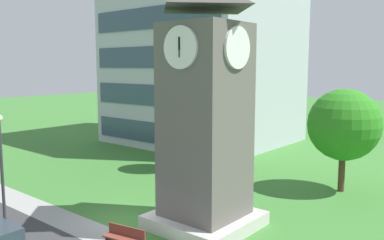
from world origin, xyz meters
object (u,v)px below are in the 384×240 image
(park_bench, at_px, (124,238))
(street_lamp, at_px, (1,154))
(clock_tower, at_px, (205,121))
(tree_streetside, at_px, (222,108))
(tree_by_building, at_px, (344,125))
(tree_near_tower, at_px, (178,120))

(park_bench, height_order, street_lamp, street_lamp)
(clock_tower, height_order, street_lamp, clock_tower)
(street_lamp, height_order, tree_streetside, tree_streetside)
(park_bench, height_order, tree_streetside, tree_streetside)
(tree_by_building, bearing_deg, park_bench, -106.58)
(park_bench, height_order, tree_by_building, tree_by_building)
(tree_by_building, xyz_separation_m, tree_streetside, (-10.29, 2.47, 0.10))
(street_lamp, relative_size, tree_streetside, 0.81)
(clock_tower, bearing_deg, street_lamp, -145.49)
(clock_tower, relative_size, tree_near_tower, 2.12)
(tree_by_building, relative_size, tree_streetside, 0.96)
(park_bench, height_order, tree_near_tower, tree_near_tower)
(park_bench, xyz_separation_m, tree_streetside, (-6.39, 15.57, 3.55))
(street_lamp, bearing_deg, tree_near_tower, 88.77)
(park_bench, bearing_deg, tree_streetside, 112.31)
(tree_streetside, bearing_deg, park_bench, -67.69)
(clock_tower, bearing_deg, tree_near_tower, 138.62)
(tree_streetside, bearing_deg, tree_by_building, -13.51)
(clock_tower, distance_m, street_lamp, 9.70)
(clock_tower, xyz_separation_m, park_bench, (-1.05, -3.85, -4.38))
(park_bench, bearing_deg, street_lamp, -167.12)
(street_lamp, xyz_separation_m, tree_by_building, (10.72, 14.66, 0.73))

